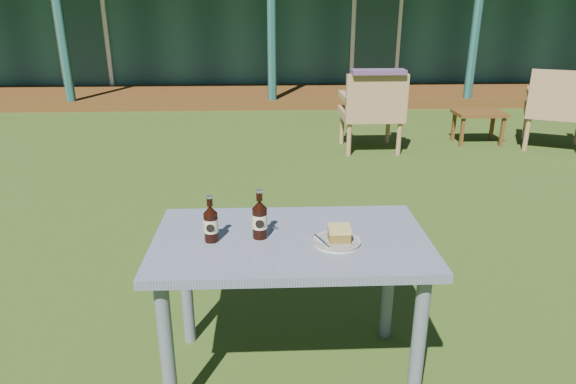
{
  "coord_description": "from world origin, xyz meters",
  "views": [
    {
      "loc": [
        -0.1,
        -3.62,
        1.69
      ],
      "look_at": [
        0.0,
        -1.3,
        0.82
      ],
      "focal_mm": 32.0,
      "sensor_mm": 36.0,
      "label": 1
    }
  ],
  "objects_px": {
    "cake_slice": "(339,233)",
    "armchair_right": "(559,105)",
    "plate": "(337,241)",
    "armchair_left": "(372,108)",
    "cola_bottle_far": "(211,223)",
    "cafe_table": "(291,258)",
    "cola_bottle_near": "(260,219)",
    "side_table": "(479,116)"
  },
  "relations": [
    {
      "from": "cafe_table",
      "to": "cake_slice",
      "type": "bearing_deg",
      "value": -16.52
    },
    {
      "from": "armchair_right",
      "to": "side_table",
      "type": "relative_size",
      "value": 1.59
    },
    {
      "from": "cola_bottle_far",
      "to": "armchair_left",
      "type": "bearing_deg",
      "value": 69.12
    },
    {
      "from": "cake_slice",
      "to": "plate",
      "type": "bearing_deg",
      "value": -163.06
    },
    {
      "from": "cola_bottle_near",
      "to": "armchair_right",
      "type": "distance_m",
      "value": 5.17
    },
    {
      "from": "armchair_right",
      "to": "side_table",
      "type": "xyz_separation_m",
      "value": [
        -0.8,
        0.32,
        -0.2
      ]
    },
    {
      "from": "cake_slice",
      "to": "armchair_right",
      "type": "bearing_deg",
      "value": 51.2
    },
    {
      "from": "cola_bottle_near",
      "to": "armchair_left",
      "type": "height_order",
      "value": "cola_bottle_near"
    },
    {
      "from": "armchair_left",
      "to": "cola_bottle_near",
      "type": "bearing_deg",
      "value": -108.26
    },
    {
      "from": "cake_slice",
      "to": "cola_bottle_far",
      "type": "distance_m",
      "value": 0.55
    },
    {
      "from": "cafe_table",
      "to": "cola_bottle_far",
      "type": "bearing_deg",
      "value": -176.91
    },
    {
      "from": "cafe_table",
      "to": "cake_slice",
      "type": "relative_size",
      "value": 13.04
    },
    {
      "from": "plate",
      "to": "armchair_left",
      "type": "relative_size",
      "value": 0.22
    },
    {
      "from": "cafe_table",
      "to": "armchair_right",
      "type": "relative_size",
      "value": 1.26
    },
    {
      "from": "armchair_right",
      "to": "cola_bottle_near",
      "type": "bearing_deg",
      "value": -132.18
    },
    {
      "from": "cola_bottle_far",
      "to": "side_table",
      "type": "height_order",
      "value": "cola_bottle_far"
    },
    {
      "from": "cola_bottle_far",
      "to": "cake_slice",
      "type": "bearing_deg",
      "value": -4.37
    },
    {
      "from": "cafe_table",
      "to": "plate",
      "type": "relative_size",
      "value": 5.88
    },
    {
      "from": "cake_slice",
      "to": "side_table",
      "type": "height_order",
      "value": "cake_slice"
    },
    {
      "from": "side_table",
      "to": "armchair_left",
      "type": "bearing_deg",
      "value": -167.58
    },
    {
      "from": "armchair_left",
      "to": "armchair_right",
      "type": "bearing_deg",
      "value": -0.18
    },
    {
      "from": "cola_bottle_near",
      "to": "armchair_left",
      "type": "distance_m",
      "value": 4.05
    },
    {
      "from": "side_table",
      "to": "armchair_right",
      "type": "bearing_deg",
      "value": -21.59
    },
    {
      "from": "plate",
      "to": "cola_bottle_near",
      "type": "bearing_deg",
      "value": 167.85
    },
    {
      "from": "armchair_right",
      "to": "side_table",
      "type": "height_order",
      "value": "armchair_right"
    },
    {
      "from": "cafe_table",
      "to": "side_table",
      "type": "distance_m",
      "value": 4.87
    },
    {
      "from": "plate",
      "to": "armchair_left",
      "type": "bearing_deg",
      "value": 76.49
    },
    {
      "from": "cola_bottle_far",
      "to": "armchair_left",
      "type": "xyz_separation_m",
      "value": [
        1.47,
        3.86,
        -0.28
      ]
    },
    {
      "from": "cola_bottle_near",
      "to": "armchair_left",
      "type": "xyz_separation_m",
      "value": [
        1.27,
        3.83,
        -0.29
      ]
    },
    {
      "from": "cafe_table",
      "to": "cola_bottle_far",
      "type": "height_order",
      "value": "cola_bottle_far"
    },
    {
      "from": "cola_bottle_near",
      "to": "cola_bottle_far",
      "type": "relative_size",
      "value": 1.06
    },
    {
      "from": "cola_bottle_near",
      "to": "armchair_right",
      "type": "xyz_separation_m",
      "value": [
        3.47,
        3.83,
        -0.27
      ]
    },
    {
      "from": "armchair_left",
      "to": "armchair_right",
      "type": "distance_m",
      "value": 2.2
    },
    {
      "from": "armchair_left",
      "to": "plate",
      "type": "bearing_deg",
      "value": -103.51
    },
    {
      "from": "cola_bottle_far",
      "to": "side_table",
      "type": "xyz_separation_m",
      "value": [
        2.88,
        4.17,
        -0.46
      ]
    },
    {
      "from": "plate",
      "to": "cake_slice",
      "type": "height_order",
      "value": "cake_slice"
    },
    {
      "from": "cola_bottle_near",
      "to": "armchair_right",
      "type": "height_order",
      "value": "armchair_right"
    },
    {
      "from": "cafe_table",
      "to": "cola_bottle_near",
      "type": "height_order",
      "value": "cola_bottle_near"
    },
    {
      "from": "cola_bottle_far",
      "to": "armchair_right",
      "type": "bearing_deg",
      "value": 46.35
    },
    {
      "from": "cake_slice",
      "to": "armchair_right",
      "type": "relative_size",
      "value": 0.1
    },
    {
      "from": "cake_slice",
      "to": "armchair_right",
      "type": "height_order",
      "value": "armchair_right"
    },
    {
      "from": "armchair_left",
      "to": "cola_bottle_far",
      "type": "bearing_deg",
      "value": -110.88
    }
  ]
}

